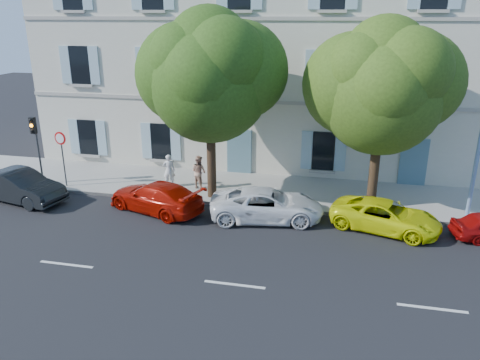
% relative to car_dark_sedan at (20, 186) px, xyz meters
% --- Properties ---
extents(ground, '(90.00, 90.00, 0.00)m').
position_rel_car_dark_sedan_xyz_m(ground, '(11.27, -0.82, -0.73)').
color(ground, black).
extents(sidewalk, '(36.00, 4.50, 0.15)m').
position_rel_car_dark_sedan_xyz_m(sidewalk, '(11.27, 3.63, -0.66)').
color(sidewalk, '#A09E96').
rests_on(sidewalk, ground).
extents(kerb, '(36.00, 0.16, 0.16)m').
position_rel_car_dark_sedan_xyz_m(kerb, '(11.27, 1.46, -0.65)').
color(kerb, '#9E998E').
rests_on(kerb, ground).
extents(building, '(28.00, 7.00, 12.00)m').
position_rel_car_dark_sedan_xyz_m(building, '(11.27, 9.38, 5.27)').
color(building, beige).
rests_on(building, ground).
extents(car_dark_sedan, '(4.66, 2.45, 1.46)m').
position_rel_car_dark_sedan_xyz_m(car_dark_sedan, '(0.00, 0.00, 0.00)').
color(car_dark_sedan, black).
rests_on(car_dark_sedan, ground).
extents(car_red_coupe, '(4.85, 3.22, 1.30)m').
position_rel_car_dark_sedan_xyz_m(car_red_coupe, '(6.54, 0.29, -0.08)').
color(car_red_coupe, '#A81004').
rests_on(car_red_coupe, ground).
extents(car_white_coupe, '(5.02, 2.92, 1.31)m').
position_rel_car_dark_sedan_xyz_m(car_white_coupe, '(11.44, 0.44, -0.07)').
color(car_white_coupe, white).
rests_on(car_white_coupe, ground).
extents(car_yellow_supercar, '(4.67, 3.11, 1.19)m').
position_rel_car_dark_sedan_xyz_m(car_yellow_supercar, '(16.25, 0.44, -0.14)').
color(car_yellow_supercar, '#E4EC09').
rests_on(car_yellow_supercar, ground).
extents(tree_left, '(5.29, 5.29, 8.20)m').
position_rel_car_dark_sedan_xyz_m(tree_left, '(8.58, 2.13, 4.70)').
color(tree_left, '#3A2819').
rests_on(tree_left, sidewalk).
extents(tree_right, '(5.06, 5.06, 7.79)m').
position_rel_car_dark_sedan_xyz_m(tree_right, '(15.77, 2.37, 4.42)').
color(tree_right, '#3A2819').
rests_on(tree_right, sidewalk).
extents(traffic_light, '(0.28, 0.38, 3.40)m').
position_rel_car_dark_sedan_xyz_m(traffic_light, '(-0.22, 1.91, 1.88)').
color(traffic_light, '#383A3D').
rests_on(traffic_light, sidewalk).
extents(road_sign, '(0.63, 0.13, 2.75)m').
position_rel_car_dark_sedan_xyz_m(road_sign, '(1.14, 1.91, 1.40)').
color(road_sign, '#383A3D').
rests_on(road_sign, sidewalk).
extents(pedestrian_a, '(0.68, 0.54, 1.62)m').
position_rel_car_dark_sedan_xyz_m(pedestrian_a, '(6.15, 3.01, 0.23)').
color(pedestrian_a, silver).
rests_on(pedestrian_a, sidewalk).
extents(pedestrian_b, '(0.99, 0.91, 1.63)m').
position_rel_car_dark_sedan_xyz_m(pedestrian_b, '(7.66, 3.08, 0.24)').
color(pedestrian_b, tan).
rests_on(pedestrian_b, sidewalk).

